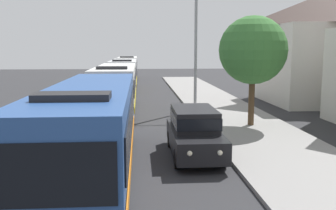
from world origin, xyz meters
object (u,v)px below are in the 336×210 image
(bus_middle, at_px, (124,74))
(bus_fourth_in_line, at_px, (128,67))
(streetlamp_mid, at_px, (196,29))
(roadside_tree, at_px, (253,50))
(bus_second_in_line, at_px, (116,87))
(white_suv, at_px, (194,130))
(bus_lead, at_px, (92,127))

(bus_middle, height_order, bus_fourth_in_line, same)
(streetlamp_mid, distance_m, roadside_tree, 6.63)
(bus_second_in_line, bearing_deg, white_suv, -71.32)
(white_suv, bearing_deg, streetlamp_mid, 81.46)
(bus_second_in_line, xyz_separation_m, streetlamp_mid, (5.40, 0.38, 3.86))
(bus_lead, height_order, white_suv, bus_lead)
(bus_middle, xyz_separation_m, streetlamp_mid, (5.40, -13.11, 3.86))
(bus_middle, relative_size, streetlamp_mid, 1.33)
(bus_lead, bearing_deg, streetlamp_mid, 68.28)
(bus_middle, xyz_separation_m, white_suv, (3.70, -24.42, -0.66))
(roadside_tree, bearing_deg, bus_lead, -135.37)
(bus_second_in_line, bearing_deg, bus_fourth_in_line, 90.00)
(white_suv, bearing_deg, roadside_tree, 53.60)
(white_suv, distance_m, streetlamp_mid, 12.30)
(bus_middle, relative_size, white_suv, 2.41)
(bus_second_in_line, xyz_separation_m, bus_middle, (0.00, 13.48, 0.00))
(bus_lead, distance_m, bus_middle, 26.66)
(bus_lead, relative_size, bus_fourth_in_line, 1.10)
(bus_second_in_line, distance_m, white_suv, 11.57)
(bus_lead, height_order, bus_second_in_line, same)
(roadside_tree, bearing_deg, bus_middle, 111.39)
(bus_lead, xyz_separation_m, bus_second_in_line, (-0.00, 13.17, -0.00))
(white_suv, bearing_deg, bus_fourth_in_line, 95.51)
(bus_lead, relative_size, bus_middle, 0.97)
(roadside_tree, bearing_deg, bus_second_in_line, 142.67)
(bus_lead, relative_size, roadside_tree, 2.00)
(bus_fourth_in_line, xyz_separation_m, streetlamp_mid, (5.40, -27.05, 3.86))
(bus_fourth_in_line, bearing_deg, bus_middle, -90.00)
(white_suv, bearing_deg, bus_second_in_line, 108.68)
(bus_second_in_line, distance_m, streetlamp_mid, 6.65)
(bus_middle, height_order, white_suv, bus_middle)
(bus_second_in_line, height_order, streetlamp_mid, streetlamp_mid)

